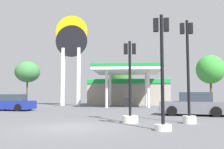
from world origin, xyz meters
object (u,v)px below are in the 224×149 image
(car_0, at_px, (194,105))
(tree_0, at_px, (28,72))
(traffic_signal_0, at_px, (188,86))
(car_2, at_px, (12,103))
(station_pole_sign, at_px, (71,48))
(tree_1, at_px, (122,76))
(traffic_signal_1, at_px, (162,82))
(traffic_signal_2, at_px, (130,99))
(tree_2, at_px, (210,70))

(car_0, relative_size, tree_0, 0.66)
(traffic_signal_0, xyz_separation_m, tree_0, (-21.33, 28.89, 3.56))
(car_0, xyz_separation_m, traffic_signal_0, (-1.43, -4.98, 1.16))
(car_2, distance_m, traffic_signal_0, 16.80)
(traffic_signal_0, relative_size, tree_0, 0.73)
(station_pole_sign, bearing_deg, traffic_signal_0, -60.33)
(station_pole_sign, relative_size, tree_1, 1.93)
(traffic_signal_0, bearing_deg, tree_0, 126.44)
(traffic_signal_0, distance_m, traffic_signal_1, 3.12)
(traffic_signal_2, xyz_separation_m, tree_1, (-1.59, 25.91, 3.14))
(car_2, height_order, tree_0, tree_0)
(station_pole_sign, distance_m, traffic_signal_1, 24.88)
(traffic_signal_2, height_order, tree_1, tree_1)
(traffic_signal_0, distance_m, tree_2, 28.48)
(station_pole_sign, height_order, car_0, station_pole_sign)
(traffic_signal_0, height_order, tree_2, tree_2)
(car_2, relative_size, traffic_signal_0, 0.83)
(tree_0, xyz_separation_m, tree_2, (30.58, -2.18, -0.07))
(station_pole_sign, relative_size, traffic_signal_0, 2.29)
(tree_0, distance_m, tree_1, 17.02)
(traffic_signal_2, relative_size, tree_0, 0.59)
(traffic_signal_2, bearing_deg, traffic_signal_0, -2.04)
(car_0, distance_m, car_2, 16.02)
(tree_0, relative_size, tree_1, 1.16)
(car_2, relative_size, traffic_signal_2, 1.02)
(traffic_signal_1, xyz_separation_m, tree_2, (10.89, 29.36, 3.42))
(tree_2, bearing_deg, tree_0, 175.92)
(traffic_signal_1, relative_size, tree_2, 0.63)
(station_pole_sign, relative_size, car_2, 2.77)
(traffic_signal_1, height_order, tree_0, tree_0)
(tree_2, bearing_deg, traffic_signal_2, -114.73)
(traffic_signal_1, distance_m, tree_0, 37.35)
(traffic_signal_1, bearing_deg, traffic_signal_2, 116.33)
(tree_1, bearing_deg, tree_2, 2.86)
(traffic_signal_0, xyz_separation_m, tree_2, (9.26, 26.71, 3.50))
(car_0, xyz_separation_m, traffic_signal_2, (-4.42, -4.88, 0.51))
(traffic_signal_1, height_order, traffic_signal_2, traffic_signal_1)
(tree_1, distance_m, tree_2, 13.90)
(traffic_signal_2, bearing_deg, tree_0, 122.49)
(tree_1, xyz_separation_m, tree_2, (13.85, 0.69, 1.01))
(traffic_signal_1, relative_size, tree_1, 0.76)
(tree_1, bearing_deg, traffic_signal_1, -84.11)
(car_0, relative_size, traffic_signal_1, 1.01)
(traffic_signal_0, relative_size, traffic_signal_1, 1.11)
(station_pole_sign, relative_size, car_0, 2.52)
(station_pole_sign, height_order, tree_2, station_pole_sign)
(car_0, height_order, tree_0, tree_0)
(car_0, bearing_deg, station_pole_sign, 130.76)
(traffic_signal_1, height_order, tree_1, tree_1)
(car_0, xyz_separation_m, car_2, (-15.47, 4.16, -0.06))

